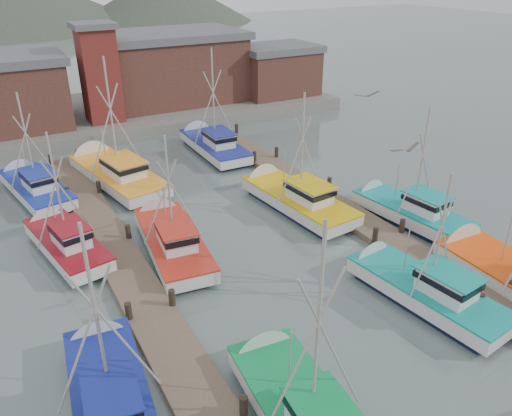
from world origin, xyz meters
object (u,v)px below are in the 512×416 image
boat_4 (301,411)px  boat_8 (171,239)px  lookout_tower (99,72)px  boat_12 (114,173)px

boat_4 → boat_8: boat_4 is taller
lookout_tower → boat_4: size_ratio=0.93×
lookout_tower → boat_4: bearing=-93.7°
boat_12 → boat_8: bearing=-99.4°
lookout_tower → boat_4: lookout_tower is taller
boat_4 → boat_8: 13.35m
boat_4 → boat_12: (-0.04, 24.40, 0.00)m
boat_4 → boat_8: bearing=94.0°
lookout_tower → boat_4: (-2.33, -36.08, -4.87)m
lookout_tower → boat_12: bearing=-101.5°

